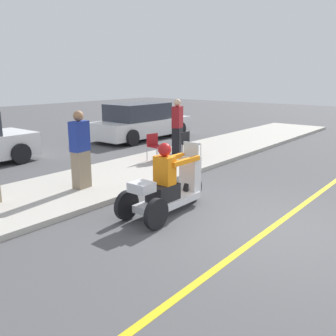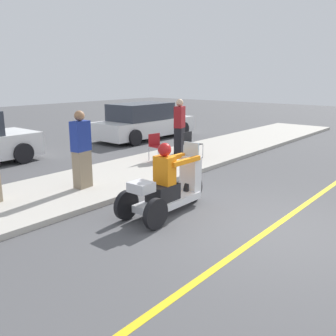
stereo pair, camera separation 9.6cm
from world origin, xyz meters
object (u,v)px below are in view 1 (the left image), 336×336
object	(u,v)px
folding_chair_set_back	(189,142)
parked_car_lot_right	(141,122)
motorcycle_trike	(168,188)
folding_chair_curbside	(155,144)
spectator_far_back	(177,128)
spectator_near_curb	(80,151)

from	to	relation	value
folding_chair_set_back	parked_car_lot_right	distance (m)	4.81
motorcycle_trike	folding_chair_curbside	world-z (taller)	motorcycle_trike
spectator_far_back	folding_chair_set_back	size ratio (longest dim) A/B	2.21
spectator_near_curb	motorcycle_trike	bearing A→B (deg)	-84.18
motorcycle_trike	spectator_far_back	distance (m)	5.28
folding_chair_set_back	motorcycle_trike	bearing A→B (deg)	-149.11
motorcycle_trike	folding_chair_set_back	world-z (taller)	motorcycle_trike
parked_car_lot_right	spectator_near_curb	bearing A→B (deg)	-147.25
spectator_far_back	folding_chair_set_back	world-z (taller)	spectator_far_back
spectator_near_curb	parked_car_lot_right	bearing A→B (deg)	32.75
spectator_far_back	folding_chair_curbside	distance (m)	1.32
motorcycle_trike	spectator_near_curb	xyz separation A→B (m)	(-0.24, 2.39, 0.48)
spectator_near_curb	parked_car_lot_right	distance (m)	7.77
parked_car_lot_right	spectator_far_back	bearing A→B (deg)	-119.68
folding_chair_curbside	parked_car_lot_right	bearing A→B (deg)	47.98
motorcycle_trike	parked_car_lot_right	distance (m)	9.11
spectator_near_curb	folding_chair_set_back	bearing A→B (deg)	-0.20
folding_chair_set_back	spectator_far_back	bearing A→B (deg)	66.14
spectator_far_back	folding_chair_curbside	size ratio (longest dim) A/B	2.21
parked_car_lot_right	folding_chair_curbside	bearing A→B (deg)	-132.02
motorcycle_trike	parked_car_lot_right	xyz separation A→B (m)	(6.29, 6.59, 0.22)
motorcycle_trike	folding_chair_set_back	bearing A→B (deg)	30.89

